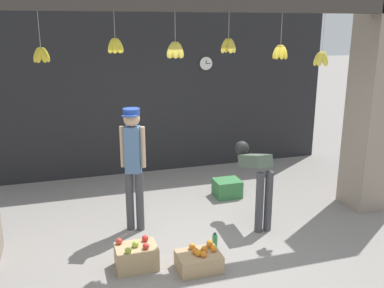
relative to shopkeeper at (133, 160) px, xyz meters
name	(u,v)px	position (x,y,z in m)	size (l,w,h in m)	color
ground_plane	(201,238)	(0.80, -0.51, -1.03)	(60.00, 60.00, 0.00)	gray
shop_back_wall	(153,90)	(0.80, 2.44, 0.55)	(7.07, 0.12, 3.17)	#232326
shop_pillar_right	(377,107)	(3.69, -0.21, 0.55)	(0.70, 0.60, 3.17)	gray
storefront_awning	(201,7)	(0.82, -0.39, 1.95)	(5.17, 0.32, 0.95)	#3D3833
shopkeeper	(133,160)	(0.00, 0.00, 0.00)	(0.32, 0.31, 1.73)	#424247
worker_stooping	(256,174)	(1.67, -0.32, -0.28)	(0.28, 0.86, 1.12)	#424247
fruit_crate_oranges	(199,260)	(0.54, -1.23, -0.92)	(0.51, 0.37, 0.28)	tan
fruit_crate_apples	(136,256)	(-0.16, -0.98, -0.88)	(0.49, 0.34, 0.35)	tan
produce_box_green	(227,188)	(1.68, 0.75, -0.89)	(0.43, 0.37, 0.29)	#387A42
water_bottle	(215,242)	(0.87, -0.85, -0.92)	(0.07, 0.07, 0.23)	#38934C
wall_clock	(206,63)	(1.84, 2.37, 1.03)	(0.26, 0.03, 0.26)	black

